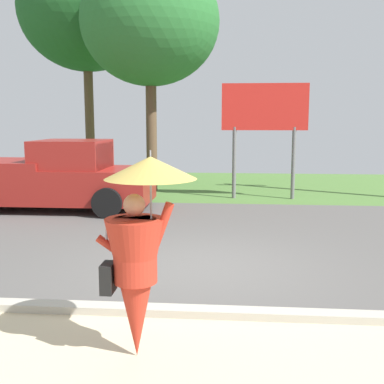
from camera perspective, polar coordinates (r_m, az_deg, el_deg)
ground_plane at (r=10.84m, az=2.06°, el=-4.47°), size 40.00×22.00×0.20m
monk_pedestrian at (r=4.82m, az=-6.46°, el=-7.73°), size 1.03×0.91×2.13m
pickup_truck at (r=13.31m, az=-16.04°, el=1.68°), size 5.20×2.28×1.88m
roadside_billboard at (r=14.66m, az=8.74°, el=9.11°), size 2.60×0.12×3.50m
tree_left_far at (r=20.02m, az=-12.63°, el=20.60°), size 5.18×5.18×8.99m
tree_center_back at (r=16.54m, az=-5.06°, el=19.65°), size 4.56×4.56×7.66m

